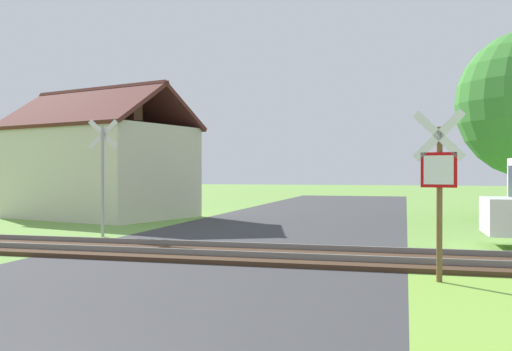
% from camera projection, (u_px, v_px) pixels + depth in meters
% --- Properties ---
extents(road_asphalt, '(8.05, 80.00, 0.01)m').
position_uv_depth(road_asphalt, '(20.00, 348.00, 6.08)').
color(road_asphalt, '#38383A').
rests_on(road_asphalt, ground).
extents(rail_track, '(60.00, 2.60, 0.22)m').
position_uv_depth(rail_track, '(223.00, 253.00, 12.84)').
color(rail_track, '#422D1E').
rests_on(rail_track, ground).
extents(stop_sign_near, '(0.86, 0.24, 2.94)m').
position_uv_depth(stop_sign_near, '(439.00, 182.00, 9.70)').
color(stop_sign_near, brown).
rests_on(stop_sign_near, ground).
extents(crossing_sign_far, '(0.86, 0.24, 3.43)m').
position_uv_depth(crossing_sign_far, '(103.00, 169.00, 16.60)').
color(crossing_sign_far, '#9E9EA5').
rests_on(crossing_sign_far, ground).
extents(house, '(8.43, 7.07, 5.43)m').
position_uv_depth(house, '(100.00, 169.00, 23.77)').
color(house, beige).
rests_on(house, ground).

